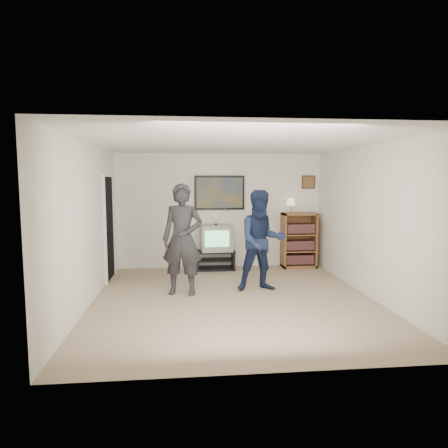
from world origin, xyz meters
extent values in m
cube|color=#8D7B59|center=(0.00, 0.00, 0.00)|extent=(4.50, 5.00, 0.01)
cube|color=white|center=(0.00, 0.00, 2.50)|extent=(4.50, 5.00, 0.01)
cube|color=silver|center=(0.00, 2.50, 1.25)|extent=(4.50, 0.01, 2.50)
cube|color=silver|center=(-2.25, 0.00, 1.25)|extent=(0.01, 5.00, 2.50)
cube|color=silver|center=(2.25, 0.00, 1.25)|extent=(0.01, 5.00, 2.50)
cube|color=black|center=(-0.11, 2.23, 0.39)|extent=(0.83, 0.46, 0.04)
cube|color=black|center=(-0.11, 2.23, 0.02)|extent=(0.83, 0.46, 0.04)
cube|color=black|center=(-0.50, 2.23, 0.21)|extent=(0.04, 0.44, 0.41)
cube|color=black|center=(0.27, 2.23, 0.21)|extent=(0.04, 0.44, 0.41)
imported|color=#242426|center=(-0.81, 0.41, 0.94)|extent=(0.77, 0.59, 1.88)
imported|color=#151E3A|center=(0.55, 0.51, 0.88)|extent=(0.89, 0.71, 1.76)
cube|color=white|center=(-0.83, 0.66, 1.28)|extent=(0.05, 0.12, 0.03)
cube|color=white|center=(0.59, 0.73, 0.98)|extent=(0.07, 0.13, 0.04)
cube|color=black|center=(0.00, 2.48, 1.65)|extent=(1.10, 0.03, 0.75)
cube|color=white|center=(-0.55, 2.48, 1.95)|extent=(0.28, 0.02, 0.14)
cube|color=#3B2013|center=(2.00, 2.48, 1.88)|extent=(0.30, 0.03, 0.30)
cube|color=black|center=(-2.23, 1.60, 1.00)|extent=(0.03, 0.85, 2.00)
camera|label=1|loc=(-0.80, -6.24, 1.92)|focal=32.00mm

